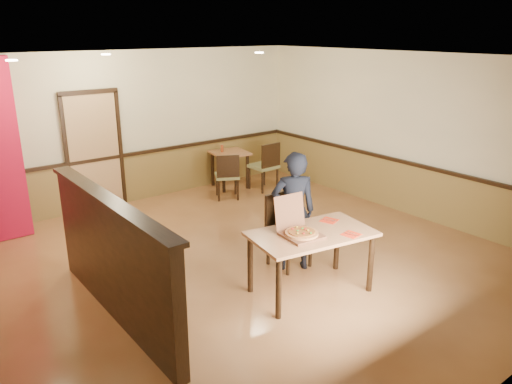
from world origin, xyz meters
TOP-DOWN VIEW (x-y plane):
  - floor at (0.00, 0.00)m, footprint 7.00×7.00m
  - ceiling at (0.00, 0.00)m, footprint 7.00×7.00m
  - wall_back at (0.00, 3.50)m, footprint 7.00×0.00m
  - wall_right at (3.50, 0.00)m, footprint 0.00×7.00m
  - wainscot_back at (0.00, 3.47)m, footprint 7.00×0.04m
  - chair_rail_back at (0.00, 3.45)m, footprint 7.00×0.06m
  - wainscot_right at (3.47, 0.00)m, footprint 0.04×7.00m
  - chair_rail_right at (3.45, 0.00)m, footprint 0.06×7.00m
  - back_door at (-0.80, 3.46)m, footprint 0.90×0.06m
  - booth_partition at (-2.00, -0.20)m, footprint 0.20×3.10m
  - spot_a at (-2.30, 1.80)m, footprint 0.14×0.14m
  - spot_b at (-0.80, 2.50)m, footprint 0.14×0.14m
  - spot_c at (1.40, 1.50)m, footprint 0.14×0.14m
  - main_table at (0.14, -1.14)m, footprint 1.61×1.09m
  - diner_chair at (0.42, -0.36)m, footprint 0.51×0.51m
  - side_chair_left at (1.37, 2.44)m, footprint 0.61×0.61m
  - side_chair_right at (2.31, 2.43)m, footprint 0.51×0.51m
  - side_table at (1.85, 3.05)m, footprint 0.80×0.80m
  - diner at (0.40, -0.51)m, footprint 0.72×0.64m
  - pizza_box at (-0.04, -1.11)m, footprint 0.47×0.54m
  - pizza at (-0.04, -1.16)m, footprint 0.40×0.40m
  - napkin_near at (0.47, -1.48)m, footprint 0.22×0.22m
  - napkin_far at (0.59, -0.99)m, footprint 0.25×0.25m
  - condiment at (1.72, 3.13)m, footprint 0.06×0.06m

SIDE VIEW (x-z plane):
  - floor at x=0.00m, z-range 0.00..0.00m
  - wainscot_back at x=0.00m, z-range 0.00..0.90m
  - wainscot_right at x=3.47m, z-range 0.00..0.90m
  - side_chair_left at x=1.37m, z-range 0.04..0.95m
  - side_chair_right at x=2.31m, z-range 0.05..1.04m
  - diner_chair at x=0.42m, z-range 0.05..1.06m
  - side_table at x=1.85m, z-range 0.20..0.95m
  - main_table at x=0.14m, z-range 0.29..1.09m
  - booth_partition at x=-2.00m, z-range 0.01..1.46m
  - napkin_near at x=0.47m, z-range 0.80..0.81m
  - napkin_far at x=0.59m, z-range 0.80..0.81m
  - condiment at x=1.72m, z-range 0.75..0.90m
  - diner at x=0.40m, z-range 0.00..1.65m
  - pizza at x=-0.04m, z-range 0.83..0.86m
  - pizza_box at x=-0.04m, z-range 0.63..1.08m
  - chair_rail_back at x=0.00m, z-range 0.89..0.95m
  - chair_rail_right at x=3.45m, z-range 0.89..0.95m
  - back_door at x=-0.80m, z-range 0.00..2.10m
  - wall_back at x=0.00m, z-range -2.10..4.90m
  - wall_right at x=3.50m, z-range -2.10..4.90m
  - spot_a at x=-2.30m, z-range 2.77..2.79m
  - spot_b at x=-0.80m, z-range 2.77..2.79m
  - spot_c at x=1.40m, z-range 2.77..2.79m
  - ceiling at x=0.00m, z-range 2.80..2.80m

